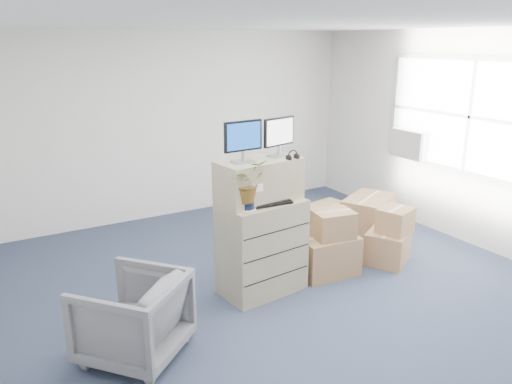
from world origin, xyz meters
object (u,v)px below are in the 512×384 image
at_px(filing_cabinet_lower, 262,247).
at_px(keyboard, 269,203).
at_px(monitor_right, 279,135).
at_px(monitor_left, 243,139).
at_px(water_bottle, 267,189).
at_px(potted_plant, 246,187).
at_px(office_chair, 133,313).

bearing_deg(filing_cabinet_lower, keyboard, -86.02).
bearing_deg(monitor_right, monitor_left, 173.74).
relative_size(water_bottle, potted_plant, 0.45).
bearing_deg(monitor_left, office_chair, -163.64).
distance_m(filing_cabinet_lower, monitor_left, 1.21).
xyz_separation_m(potted_plant, office_chair, (-1.29, -0.32, -0.85)).
bearing_deg(keyboard, filing_cabinet_lower, 104.01).
distance_m(monitor_right, potted_plant, 0.72).
bearing_deg(office_chair, keyboard, 151.83).
xyz_separation_m(filing_cabinet_lower, office_chair, (-1.56, -0.46, -0.10)).
bearing_deg(monitor_right, keyboard, -154.04).
height_order(monitor_right, keyboard, monitor_right).
xyz_separation_m(monitor_right, potted_plant, (-0.52, -0.22, -0.44)).
xyz_separation_m(keyboard, potted_plant, (-0.29, -0.03, 0.22)).
relative_size(monitor_right, keyboard, 0.87).
xyz_separation_m(monitor_left, office_chair, (-1.36, -0.49, -1.30)).
relative_size(water_bottle, office_chair, 0.28).
distance_m(monitor_left, monitor_right, 0.46).
bearing_deg(keyboard, monitor_right, 42.73).
distance_m(water_bottle, office_chair, 1.87).
bearing_deg(water_bottle, office_chair, -162.95).
distance_m(keyboard, potted_plant, 0.36).
height_order(water_bottle, potted_plant, potted_plant).
height_order(water_bottle, office_chair, water_bottle).
relative_size(keyboard, potted_plant, 0.95).
xyz_separation_m(monitor_left, potted_plant, (-0.07, -0.17, -0.44)).
relative_size(filing_cabinet_lower, keyboard, 2.18).
bearing_deg(potted_plant, filing_cabinet_lower, 27.75).
distance_m(water_bottle, potted_plant, 0.41).
relative_size(monitor_left, keyboard, 0.90).
xyz_separation_m(monitor_left, water_bottle, (0.28, 0.01, -0.56)).
distance_m(filing_cabinet_lower, keyboard, 0.54).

